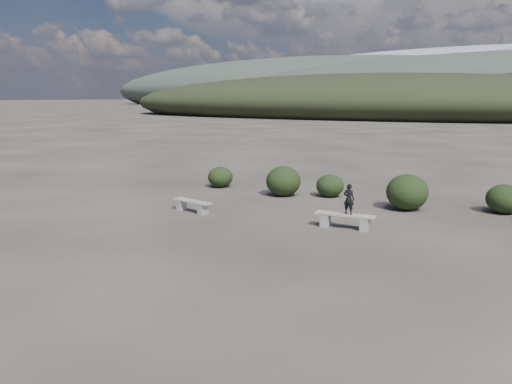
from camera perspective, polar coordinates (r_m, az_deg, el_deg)
The scene contains 10 objects.
ground at distance 13.41m, azimuth -10.12°, elevation -6.80°, with size 1200.00×1200.00×0.00m, color #2B2621.
bench_left at distance 17.78m, azimuth -7.34°, elevation -1.50°, with size 1.72×0.67×0.42m.
bench_right at distance 15.69m, azimuth 10.12°, elevation -3.13°, with size 1.89×0.54×0.47m.
seated_person at distance 15.52m, azimuth 10.57°, elevation -0.80°, with size 0.35×0.23×0.95m, color black.
shrub_a at distance 22.56m, azimuth -4.09°, elevation 1.72°, with size 1.13×1.13×0.93m, color black.
shrub_b at distance 20.53m, azimuth 3.15°, elevation 1.26°, with size 1.44×1.44×1.23m, color black.
shrub_c at distance 20.56m, azimuth 8.46°, elevation 0.72°, with size 1.14×1.14×0.91m, color black.
shrub_d at distance 18.73m, azimuth 16.89°, elevation -0.02°, with size 1.48×1.48×1.30m, color black.
shrub_e at distance 19.47m, azimuth 26.52°, elevation -0.71°, with size 1.23×1.23×1.02m, color black.
mountain_ridges at distance 349.30m, azimuth 27.25°, elevation 10.76°, with size 500.00×400.00×56.00m.
Camera 1 is at (8.19, -9.82, 4.02)m, focal length 35.00 mm.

